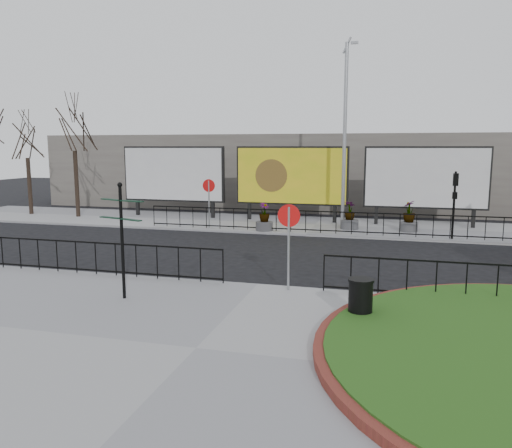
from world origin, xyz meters
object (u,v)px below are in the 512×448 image
(lamp_post, at_px, (345,134))
(planter_a, at_px, (264,220))
(litter_bin, at_px, (360,299))
(planter_c, at_px, (409,219))
(fingerpost_sign, at_px, (122,229))
(planter_b, at_px, (350,219))
(billboard_mid, at_px, (291,176))

(lamp_post, relative_size, planter_a, 6.69)
(litter_bin, bearing_deg, planter_c, 83.39)
(litter_bin, distance_m, planter_a, 12.97)
(fingerpost_sign, relative_size, planter_c, 2.09)
(planter_a, xyz_separation_m, planter_b, (4.00, 1.60, -0.01))
(billboard_mid, xyz_separation_m, planter_b, (3.36, -1.97, -1.96))
(billboard_mid, height_order, planter_c, billboard_mid)
(litter_bin, bearing_deg, billboard_mid, 106.72)
(billboard_mid, distance_m, litter_bin, 16.23)
(lamp_post, relative_size, planter_c, 6.13)
(billboard_mid, relative_size, fingerpost_sign, 1.97)
(lamp_post, height_order, planter_b, lamp_post)
(planter_a, relative_size, planter_b, 0.98)
(billboard_mid, bearing_deg, planter_c, -17.66)
(billboard_mid, xyz_separation_m, fingerpost_sign, (-1.64, -15.29, -0.58))
(lamp_post, relative_size, planter_b, 6.58)
(planter_a, distance_m, planter_c, 7.02)
(fingerpost_sign, bearing_deg, litter_bin, 18.95)
(lamp_post, distance_m, planter_c, 5.18)
(billboard_mid, xyz_separation_m, lamp_post, (3.01, -1.97, 2.23))
(planter_c, bearing_deg, fingerpost_sign, -120.48)
(lamp_post, xyz_separation_m, planter_b, (0.35, -0.00, -4.19))
(lamp_post, xyz_separation_m, planter_c, (3.19, -0.00, -4.09))
(planter_b, bearing_deg, billboard_mid, 149.57)
(lamp_post, xyz_separation_m, fingerpost_sign, (-4.65, -13.32, -2.81))
(fingerpost_sign, bearing_deg, planter_a, 105.32)
(planter_a, distance_m, planter_b, 4.30)
(litter_bin, relative_size, planter_c, 0.67)
(fingerpost_sign, distance_m, planter_a, 11.84)
(billboard_mid, height_order, planter_a, billboard_mid)
(fingerpost_sign, height_order, planter_c, fingerpost_sign)
(billboard_mid, distance_m, planter_b, 4.36)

